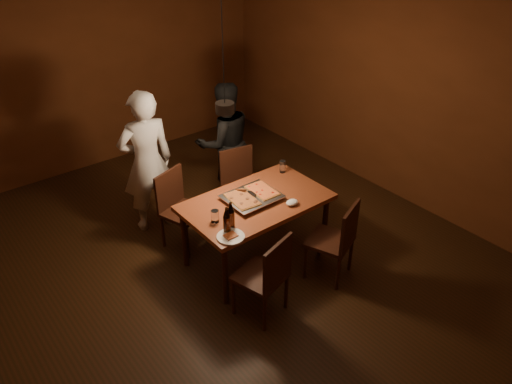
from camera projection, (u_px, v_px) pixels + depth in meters
room_shell at (226, 142)px, 4.84m from camera, size 6.00×6.00×6.00m
dining_table at (256, 206)px, 5.19m from camera, size 1.50×0.90×0.75m
chair_far_left at (177, 202)px, 5.52m from camera, size 0.53×0.53×0.49m
chair_far_right at (240, 179)px, 5.96m from camera, size 0.50×0.50×0.49m
chair_near_left at (268, 271)px, 4.52m from camera, size 0.52×0.52×0.49m
chair_near_right at (338, 235)px, 4.99m from camera, size 0.55×0.55×0.49m
pizza_tray at (252, 198)px, 5.15m from camera, size 0.56×0.46×0.05m
pizza_meat at (242, 199)px, 5.06m from camera, size 0.27×0.40×0.02m
pizza_cheese at (262, 190)px, 5.21m from camera, size 0.23×0.36×0.02m
spatula at (251, 194)px, 5.14m from camera, size 0.19×0.26×0.04m
beer_bottle_a at (227, 220)px, 4.61m from camera, size 0.07×0.07×0.27m
beer_bottle_b at (231, 215)px, 4.68m from camera, size 0.07×0.07×0.27m
water_glass_left at (215, 216)px, 4.79m from camera, size 0.08×0.08×0.12m
water_glass_right at (283, 166)px, 5.62m from camera, size 0.07×0.07×0.14m
plate_slice at (231, 237)px, 4.60m from camera, size 0.26×0.26×0.03m
napkin at (292, 203)px, 5.06m from camera, size 0.13×0.10×0.06m
diner_white at (147, 162)px, 5.64m from camera, size 0.68×0.50×1.70m
diner_dark at (225, 142)px, 6.25m from camera, size 0.87×0.74×1.56m
pendant_lamp at (225, 107)px, 4.66m from camera, size 0.18×0.18×1.10m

